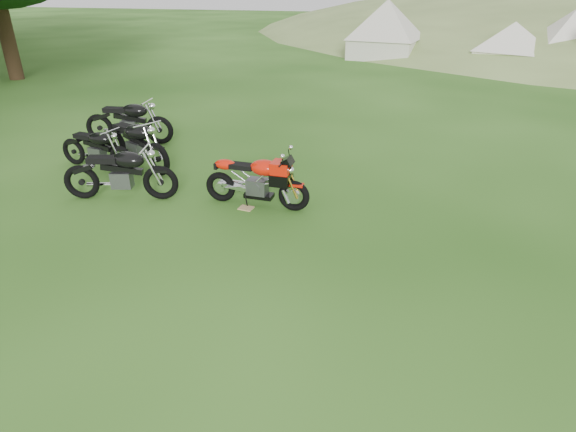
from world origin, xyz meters
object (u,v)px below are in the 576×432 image
(vintage_moto_a, at_px, (120,172))
(tent_mid, at_px, (512,43))
(sport_motorcycle, at_px, (256,177))
(tent_right, at_px, (571,38))
(tent_left, at_px, (386,30))
(vintage_moto_b, at_px, (128,120))
(vintage_moto_c, at_px, (135,142))
(vintage_moto_d, at_px, (96,147))
(plywood_board, at_px, (246,208))

(vintage_moto_a, relative_size, tent_mid, 0.79)
(sport_motorcycle, distance_m, tent_right, 20.07)
(tent_left, bearing_deg, vintage_moto_b, -96.58)
(vintage_moto_a, distance_m, vintage_moto_c, 1.70)
(vintage_moto_d, xyz_separation_m, tent_right, (12.78, 17.06, 0.81))
(vintage_moto_c, height_order, vintage_moto_d, vintage_moto_c)
(vintage_moto_a, xyz_separation_m, tent_right, (11.40, 18.33, 0.76))
(sport_motorcycle, relative_size, tent_left, 0.58)
(sport_motorcycle, bearing_deg, plywood_board, -126.87)
(sport_motorcycle, distance_m, tent_mid, 18.25)
(vintage_moto_d, bearing_deg, tent_mid, 65.86)
(tent_mid, bearing_deg, tent_left, -173.05)
(sport_motorcycle, height_order, tent_mid, tent_mid)
(vintage_moto_c, xyz_separation_m, tent_mid, (9.49, 15.87, 0.55))
(tent_right, bearing_deg, vintage_moto_a, -127.63)
(vintage_moto_c, bearing_deg, tent_mid, 84.00)
(plywood_board, bearing_deg, tent_left, 87.58)
(vintage_moto_b, relative_size, vintage_moto_d, 1.18)
(vintage_moto_d, bearing_deg, vintage_moto_c, 30.75)
(plywood_board, xyz_separation_m, vintage_moto_a, (-2.32, -0.19, 0.52))
(tent_left, bearing_deg, vintage_moto_c, -91.98)
(plywood_board, distance_m, vintage_moto_b, 4.98)
(sport_motorcycle, height_order, tent_left, tent_left)
(vintage_moto_b, xyz_separation_m, tent_right, (13.10, 15.26, 0.72))
(vintage_moto_d, bearing_deg, vintage_moto_a, -34.45)
(tent_mid, bearing_deg, vintage_moto_b, -101.90)
(vintage_moto_b, bearing_deg, tent_right, 41.93)
(sport_motorcycle, height_order, plywood_board, sport_motorcycle)
(plywood_board, xyz_separation_m, vintage_moto_c, (-2.96, 1.39, 0.56))
(tent_right, bearing_deg, tent_left, 167.91)
(vintage_moto_c, bearing_deg, vintage_moto_b, 150.60)
(vintage_moto_a, xyz_separation_m, vintage_moto_c, (-0.63, 1.58, 0.03))
(plywood_board, distance_m, vintage_moto_c, 3.31)
(vintage_moto_c, relative_size, tent_mid, 0.84)
(plywood_board, bearing_deg, sport_motorcycle, 51.10)
(sport_motorcycle, distance_m, vintage_moto_d, 3.95)
(vintage_moto_a, bearing_deg, sport_motorcycle, -5.35)
(tent_mid, bearing_deg, vintage_moto_a, -92.53)
(tent_mid, relative_size, tent_right, 0.86)
(vintage_moto_a, xyz_separation_m, tent_left, (3.13, 19.25, 0.83))
(sport_motorcycle, xyz_separation_m, vintage_moto_b, (-4.17, 2.70, 0.01))
(vintage_moto_a, xyz_separation_m, vintage_moto_b, (-1.70, 3.06, 0.04))
(plywood_board, relative_size, vintage_moto_b, 0.11)
(plywood_board, relative_size, vintage_moto_c, 0.11)
(sport_motorcycle, relative_size, vintage_moto_a, 0.91)
(tent_left, relative_size, tent_right, 1.06)
(vintage_moto_c, height_order, tent_right, tent_right)
(plywood_board, bearing_deg, vintage_moto_a, -175.39)
(vintage_moto_a, height_order, vintage_moto_c, vintage_moto_c)
(vintage_moto_b, distance_m, tent_right, 20.13)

